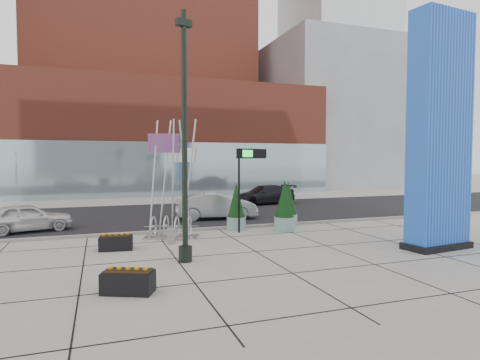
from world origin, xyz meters
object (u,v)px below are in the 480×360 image
object	(u,v)px
car_silver_mid	(216,206)
concrete_bollard	(171,236)
blue_pylon	(439,136)
public_art_sculpture	(172,207)
lamp_post	(185,161)
car_white_west	(27,218)
overhead_street_sign	(252,160)

from	to	relation	value
car_silver_mid	concrete_bollard	bearing A→B (deg)	156.77
blue_pylon	public_art_sculpture	world-z (taller)	blue_pylon
lamp_post	public_art_sculpture	xyz separation A→B (m)	(0.28, 4.28, -2.04)
lamp_post	blue_pylon	bearing A→B (deg)	-7.54
blue_pylon	car_white_west	size ratio (longest dim) A/B	2.26
concrete_bollard	car_white_west	world-z (taller)	car_white_west
public_art_sculpture	overhead_street_sign	bearing A→B (deg)	23.76
public_art_sculpture	overhead_street_sign	size ratio (longest dim) A/B	1.31
public_art_sculpture	concrete_bollard	xyz separation A→B (m)	(-0.26, -1.30, -1.04)
overhead_street_sign	blue_pylon	bearing A→B (deg)	-69.47
car_white_west	car_silver_mid	bearing A→B (deg)	-99.09
lamp_post	public_art_sculpture	distance (m)	4.75
car_white_west	blue_pylon	bearing A→B (deg)	-135.28
concrete_bollard	lamp_post	bearing A→B (deg)	-90.52
concrete_bollard	blue_pylon	bearing A→B (deg)	-23.99
public_art_sculpture	blue_pylon	bearing A→B (deg)	-8.93
public_art_sculpture	overhead_street_sign	xyz separation A→B (m)	(3.84, 0.12, 2.02)
overhead_street_sign	car_white_west	size ratio (longest dim) A/B	1.00
car_silver_mid	public_art_sculpture	bearing A→B (deg)	152.04
overhead_street_sign	car_white_west	world-z (taller)	overhead_street_sign
blue_pylon	lamp_post	size ratio (longest dim) A/B	1.08
lamp_post	car_white_west	size ratio (longest dim) A/B	2.10
blue_pylon	car_white_west	world-z (taller)	blue_pylon
lamp_post	overhead_street_sign	size ratio (longest dim) A/B	2.11
public_art_sculpture	concrete_bollard	bearing A→B (deg)	-79.23
lamp_post	concrete_bollard	xyz separation A→B (m)	(0.03, 2.97, -3.08)
car_white_west	public_art_sculpture	bearing A→B (deg)	-134.63
overhead_street_sign	lamp_post	bearing A→B (deg)	-156.39
blue_pylon	overhead_street_sign	size ratio (longest dim) A/B	2.27
blue_pylon	public_art_sculpture	bearing A→B (deg)	142.29
concrete_bollard	car_silver_mid	xyz separation A→B (m)	(3.57, 5.83, 0.44)
blue_pylon	public_art_sculpture	distance (m)	11.20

